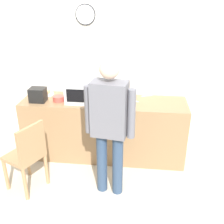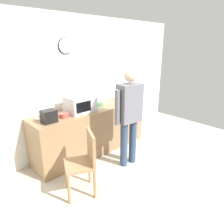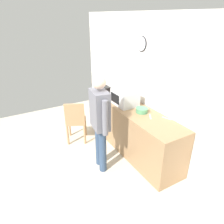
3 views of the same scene
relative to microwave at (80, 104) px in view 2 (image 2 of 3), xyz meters
The scene contains 12 objects.
ground_plane 1.63m from the microwave, 73.48° to the right, with size 6.00×6.00×0.00m, color beige.
back_wall 0.59m from the microwave, 49.37° to the left, with size 5.40×0.13×2.60m.
kitchen_counter 0.66m from the microwave, ahead, with size 2.38×0.62×0.91m, color #93704C.
microwave is the anchor object (origin of this frame).
sandwich_plate 0.68m from the microwave, 164.55° to the left, with size 0.24×0.24×0.07m.
salad_bowl 0.39m from the microwave, behind, with size 0.16×0.16×0.07m, color #C64C42.
cereal_bowl 0.48m from the microwave, ahead, with size 0.22×0.22×0.08m, color #4C8E60.
toaster 0.67m from the microwave, behind, with size 0.22×0.18×0.20m, color black.
fork_utensil 0.71m from the microwave, ahead, with size 0.17×0.02×0.01m, color silver.
spoon_utensil 0.94m from the microwave, 18.48° to the left, with size 0.17×0.02×0.01m, color silver.
person_standing 0.90m from the microwave, 59.93° to the right, with size 0.58×0.29×1.72m.
wooden_chair 1.15m from the microwave, 123.09° to the right, with size 0.53×0.53×0.94m.
Camera 2 is at (-2.33, -1.73, 2.08)m, focal length 32.30 mm.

